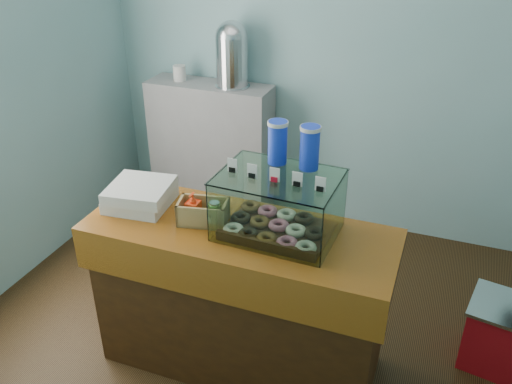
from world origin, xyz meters
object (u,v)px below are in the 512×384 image
at_px(display_case, 281,200).
at_px(red_cooler, 509,337).
at_px(coffee_urn, 232,53).
at_px(counter, 240,298).

bearing_deg(display_case, red_cooler, 21.30).
relative_size(display_case, red_cooler, 1.13).
bearing_deg(coffee_urn, red_cooler, -26.97).
bearing_deg(display_case, coffee_urn, 122.92).
bearing_deg(counter, coffee_urn, 113.89).
xyz_separation_m(counter, coffee_urn, (-0.70, 1.58, 0.90)).
bearing_deg(display_case, counter, -156.86).
height_order(display_case, red_cooler, display_case).
height_order(counter, display_case, display_case).
bearing_deg(red_cooler, coffee_urn, 163.38).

